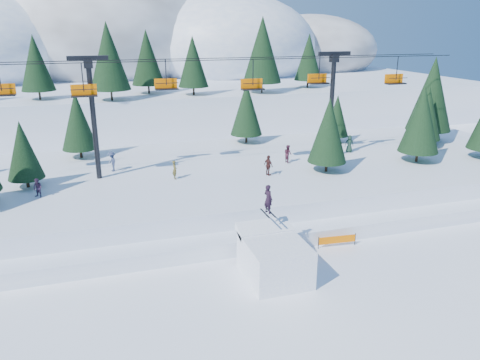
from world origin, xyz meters
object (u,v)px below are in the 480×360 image
object	(u,v)px
chairlift	(219,94)
banner_near	(337,240)
jump_kicker	(274,257)
banner_far	(383,218)

from	to	relation	value
chairlift	banner_near	xyz separation A→B (m)	(4.99, -13.59, -8.78)
jump_kicker	banner_far	bearing A→B (deg)	23.71
chairlift	banner_far	size ratio (longest dim) A/B	16.92
chairlift	banner_near	bearing A→B (deg)	-69.84
chairlift	banner_near	world-z (taller)	chairlift
chairlift	banner_far	bearing A→B (deg)	-47.18
banner_near	banner_far	xyz separation A→B (m)	(5.38, 2.40, 0.00)
jump_kicker	banner_far	world-z (taller)	jump_kicker
banner_near	banner_far	world-z (taller)	same
jump_kicker	banner_far	xyz separation A→B (m)	(11.19, 4.92, -0.80)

